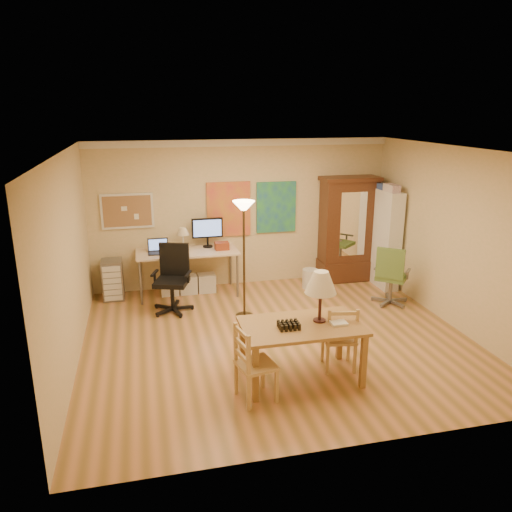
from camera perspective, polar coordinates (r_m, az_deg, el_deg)
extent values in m
plane|color=olive|center=(7.38, 2.42, -9.40)|extent=(5.50, 5.50, 0.00)
cube|color=white|center=(9.05, -1.64, 12.83)|extent=(5.50, 0.08, 0.12)
cube|color=#A6714E|center=(9.03, -14.50, 4.99)|extent=(0.90, 0.04, 0.62)
cube|color=gold|center=(9.17, -3.13, 5.35)|extent=(0.80, 0.04, 1.00)
cube|color=#246693|center=(9.36, 2.33, 5.60)|extent=(0.75, 0.04, 0.95)
cube|color=brown|center=(6.09, 5.25, -7.96)|extent=(1.45, 0.87, 0.04)
cube|color=brown|center=(5.78, -0.07, -13.36)|extent=(0.07, 0.07, 0.69)
cube|color=brown|center=(6.18, 12.18, -11.69)|extent=(0.07, 0.07, 0.69)
cube|color=brown|center=(6.42, -1.57, -10.16)|extent=(0.07, 0.07, 0.69)
cube|color=brown|center=(6.77, 9.55, -8.89)|extent=(0.07, 0.07, 0.69)
cylinder|color=black|center=(6.20, 7.26, -7.29)|extent=(0.15, 0.15, 0.02)
cylinder|color=black|center=(6.13, 7.32, -5.72)|extent=(0.04, 0.04, 0.39)
cone|color=beige|center=(6.02, 7.43, -2.99)|extent=(0.39, 0.39, 0.27)
cube|color=white|center=(6.14, 9.44, -7.58)|extent=(0.19, 0.15, 0.03)
cube|color=black|center=(5.96, 3.77, -7.90)|extent=(0.27, 0.21, 0.08)
cube|color=tan|center=(6.53, 9.47, -9.26)|extent=(0.46, 0.45, 0.04)
cube|color=tan|center=(6.80, 10.53, -10.21)|extent=(0.04, 0.04, 0.39)
cube|color=tan|center=(6.73, 7.61, -10.37)|extent=(0.04, 0.04, 0.39)
cube|color=tan|center=(6.52, 11.22, -11.50)|extent=(0.04, 0.04, 0.39)
cube|color=tan|center=(6.44, 8.16, -11.69)|extent=(0.04, 0.04, 0.39)
cube|color=tan|center=(6.33, 11.45, -7.94)|extent=(0.04, 0.04, 0.46)
cube|color=tan|center=(6.25, 8.33, -8.10)|extent=(0.04, 0.04, 0.46)
cube|color=tan|center=(6.27, 9.92, -7.64)|extent=(0.35, 0.09, 0.05)
cube|color=tan|center=(5.79, 0.00, -12.33)|extent=(0.48, 0.49, 0.04)
cube|color=tan|center=(5.83, 2.37, -14.69)|extent=(0.05, 0.05, 0.41)
cube|color=tan|center=(6.11, 0.77, -13.10)|extent=(0.05, 0.05, 0.41)
cube|color=tan|center=(5.70, -0.83, -15.46)|extent=(0.05, 0.05, 0.41)
cube|color=tan|center=(5.99, -2.29, -13.78)|extent=(0.05, 0.05, 0.41)
cube|color=tan|center=(5.47, -0.85, -11.34)|extent=(0.05, 0.05, 0.48)
cube|color=tan|center=(5.77, -2.35, -9.79)|extent=(0.05, 0.05, 0.48)
cube|color=tan|center=(5.60, -1.62, -10.11)|extent=(0.10, 0.36, 0.05)
cylinder|color=#3C2E18|center=(8.10, -1.33, -6.83)|extent=(0.28, 0.28, 0.03)
cylinder|color=#3C2E18|center=(7.79, -1.37, -0.79)|extent=(0.04, 0.04, 1.77)
cone|color=#FFE0A5|center=(7.56, -1.42, 5.78)|extent=(0.34, 0.34, 0.14)
cube|color=beige|center=(8.88, -7.86, 0.49)|extent=(1.78, 0.78, 0.03)
cylinder|color=slate|center=(8.65, -13.04, -3.04)|extent=(0.04, 0.04, 0.78)
cylinder|color=slate|center=(8.79, -2.14, -2.29)|extent=(0.04, 0.04, 0.78)
cylinder|color=slate|center=(9.28, -13.09, -1.69)|extent=(0.04, 0.04, 0.78)
cylinder|color=slate|center=(9.42, -2.92, -1.01)|extent=(0.04, 0.04, 0.78)
cube|color=black|center=(8.79, -11.07, 0.34)|extent=(0.36, 0.24, 0.02)
cube|color=black|center=(8.93, -11.17, 1.38)|extent=(0.36, 0.06, 0.23)
cube|color=black|center=(8.99, -5.59, 3.21)|extent=(0.56, 0.04, 0.36)
cone|color=beige|center=(8.89, -8.38, 2.82)|extent=(0.22, 0.22, 0.13)
cube|color=white|center=(8.70, -8.85, 0.25)|extent=(0.28, 0.36, 0.01)
cube|color=maroon|center=(8.87, -3.92, 1.16)|extent=(0.24, 0.18, 0.13)
cube|color=white|center=(9.10, -9.83, -3.35)|extent=(0.31, 0.27, 0.33)
cube|color=white|center=(9.12, -7.74, -3.21)|extent=(0.31, 0.27, 0.33)
cube|color=silver|center=(9.16, -5.66, -3.06)|extent=(0.31, 0.27, 0.33)
cylinder|color=black|center=(8.31, -9.54, -4.56)|extent=(0.06, 0.06, 0.43)
cube|color=black|center=(8.22, -9.62, -2.97)|extent=(0.64, 0.63, 0.07)
cube|color=black|center=(8.34, -9.31, -0.36)|extent=(0.48, 0.21, 0.55)
cube|color=black|center=(8.25, -11.53, -1.91)|extent=(0.14, 0.32, 0.03)
cube|color=black|center=(8.11, -7.77, -2.05)|extent=(0.14, 0.32, 0.03)
cylinder|color=slate|center=(8.84, 15.13, -3.73)|extent=(0.06, 0.06, 0.40)
cube|color=#526D31|center=(8.77, 15.24, -2.33)|extent=(0.66, 0.66, 0.07)
cube|color=#526D31|center=(8.48, 15.08, -0.85)|extent=(0.38, 0.33, 0.52)
cube|color=slate|center=(8.69, 16.97, -1.69)|extent=(0.22, 0.25, 0.03)
cube|color=slate|center=(8.78, 13.66, -1.24)|extent=(0.22, 0.25, 0.03)
cube|color=slate|center=(9.08, -16.04, -2.59)|extent=(0.35, 0.40, 0.70)
cube|color=silver|center=(8.88, -16.10, -3.03)|extent=(0.30, 0.02, 0.60)
cube|color=#3C1B10|center=(9.70, 10.42, 2.82)|extent=(1.02, 0.46, 1.94)
cube|color=#3C1B10|center=(9.90, 10.19, -1.49)|extent=(1.05, 0.50, 0.39)
cube|color=white|center=(9.45, 11.04, 3.58)|extent=(0.51, 0.01, 1.20)
cube|color=#3C1B10|center=(9.51, 10.73, 8.67)|extent=(1.09, 0.52, 0.07)
cube|color=white|center=(9.50, 14.63, 1.84)|extent=(0.27, 0.72, 1.81)
cube|color=#993333|center=(9.49, 14.61, -1.12)|extent=(0.16, 0.36, 0.22)
cube|color=#334C99|center=(9.51, 14.20, 5.58)|extent=(0.16, 0.25, 0.18)
cylinder|color=silver|center=(9.35, 6.19, -2.58)|extent=(0.29, 0.29, 0.36)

